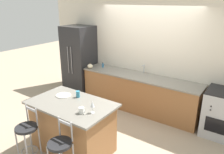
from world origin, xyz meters
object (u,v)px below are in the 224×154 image
at_px(bar_stool_far, 61,150).
at_px(bar_stool_near, 28,133).
at_px(tumbler_cup, 78,94).
at_px(wine_glass, 92,104).
at_px(refrigerator, 80,61).
at_px(dinner_plate, 63,95).
at_px(soap_bottle, 103,65).
at_px(pumpkin_decoration, 90,66).
at_px(coffee_mug, 82,110).
at_px(oven_range, 224,114).

bearing_deg(bar_stool_far, bar_stool_near, -178.32).
bearing_deg(bar_stool_near, tumbler_cup, 70.53).
distance_m(bar_stool_far, wine_glass, 0.81).
height_order(refrigerator, bar_stool_near, refrigerator).
xyz_separation_m(wine_glass, tumbler_cup, (-0.59, 0.30, -0.09)).
bearing_deg(wine_glass, bar_stool_near, -146.50).
relative_size(dinner_plate, soap_bottle, 2.09).
xyz_separation_m(bar_stool_far, tumbler_cup, (-0.45, 0.88, 0.46)).
bearing_deg(pumpkin_decoration, wine_glass, -49.01).
relative_size(wine_glass, soap_bottle, 1.58).
bearing_deg(soap_bottle, tumbler_cup, -65.87).
height_order(coffee_mug, tumbler_cup, tumbler_cup).
bearing_deg(soap_bottle, pumpkin_decoration, -130.78).
distance_m(dinner_plate, pumpkin_decoration, 1.88).
height_order(bar_stool_far, pumpkin_decoration, pumpkin_decoration).
height_order(refrigerator, oven_range, refrigerator).
distance_m(bar_stool_near, coffee_mug, 1.02).
distance_m(dinner_plate, soap_bottle, 2.05).
relative_size(refrigerator, soap_bottle, 14.59).
xyz_separation_m(bar_stool_near, tumbler_cup, (0.32, 0.90, 0.46)).
bearing_deg(pumpkin_decoration, bar_stool_near, -73.47).
bearing_deg(oven_range, bar_stool_near, -133.36).
relative_size(dinner_plate, tumbler_cup, 2.35).
distance_m(refrigerator, dinner_plate, 2.31).
height_order(dinner_plate, coffee_mug, coffee_mug).
xyz_separation_m(bar_stool_far, coffee_mug, (0.01, 0.47, 0.44)).
bearing_deg(wine_glass, tumbler_cup, 153.12).
bearing_deg(coffee_mug, refrigerator, 133.29).
bearing_deg(oven_range, tumbler_cup, -141.12).
bearing_deg(wine_glass, bar_stool_far, -103.99).
bearing_deg(bar_stool_far, tumbler_cup, 116.92).
distance_m(coffee_mug, pumpkin_decoration, 2.51).
bearing_deg(wine_glass, coffee_mug, -141.04).
relative_size(bar_stool_near, soap_bottle, 7.40).
xyz_separation_m(bar_stool_near, coffee_mug, (0.77, 0.49, 0.44)).
distance_m(bar_stool_far, tumbler_cup, 1.08).
distance_m(tumbler_cup, pumpkin_decoration, 1.92).
xyz_separation_m(oven_range, dinner_plate, (-2.50, -1.90, 0.47)).
distance_m(dinner_plate, wine_glass, 0.89).
height_order(oven_range, bar_stool_far, bar_stool_far).
bearing_deg(tumbler_cup, soap_bottle, 114.13).
xyz_separation_m(oven_range, soap_bottle, (-3.06, 0.06, 0.48)).
height_order(bar_stool_near, soap_bottle, soap_bottle).
xyz_separation_m(dinner_plate, soap_bottle, (-0.56, 1.97, 0.00)).
bearing_deg(wine_glass, dinner_plate, 167.36).
relative_size(bar_stool_near, coffee_mug, 8.02).
xyz_separation_m(bar_stool_far, dinner_plate, (-0.71, 0.77, 0.40)).
height_order(dinner_plate, pumpkin_decoration, pumpkin_decoration).
relative_size(oven_range, bar_stool_far, 0.96).
relative_size(refrigerator, bar_stool_far, 1.97).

